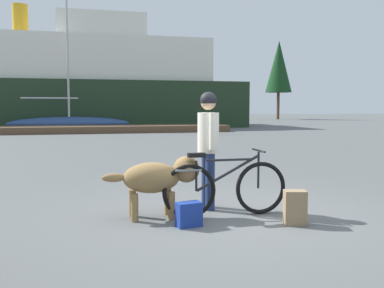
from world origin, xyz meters
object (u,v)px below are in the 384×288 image
at_px(bicycle, 225,188).
at_px(handbag_pannier, 189,214).
at_px(person_cyclist, 208,138).
at_px(backpack, 295,208).
at_px(dog, 159,178).
at_px(ferry_boat, 69,85).
at_px(sailboat_moored, 69,123).

xyz_separation_m(bicycle, handbag_pannier, (-0.61, -0.38, -0.25)).
relative_size(bicycle, person_cyclist, 1.03).
relative_size(person_cyclist, backpack, 3.91).
relative_size(bicycle, dog, 1.34).
bearing_deg(handbag_pannier, ferry_boat, 95.25).
height_order(dog, ferry_boat, ferry_boat).
xyz_separation_m(bicycle, ferry_boat, (-3.24, 28.25, 2.80)).
relative_size(dog, handbag_pannier, 4.22).
bearing_deg(dog, backpack, -24.95).
xyz_separation_m(dog, backpack, (1.67, -0.78, -0.34)).
bearing_deg(bicycle, dog, 170.57).
bearing_deg(ferry_boat, backpack, -82.12).
bearing_deg(dog, sailboat_moored, 95.31).
xyz_separation_m(person_cyclist, dog, (-0.81, -0.34, -0.50)).
relative_size(dog, ferry_boat, 0.05).
distance_m(backpack, handbag_pannier, 1.39).
bearing_deg(backpack, person_cyclist, 127.66).
bearing_deg(bicycle, person_cyclist, 102.10).
relative_size(handbag_pannier, ferry_boat, 0.01).
distance_m(bicycle, person_cyclist, 0.83).
xyz_separation_m(person_cyclist, handbag_pannier, (-0.51, -0.87, -0.91)).
bearing_deg(dog, ferry_boat, 94.74).
distance_m(bicycle, handbag_pannier, 0.76).
distance_m(bicycle, dog, 0.94).
height_order(bicycle, backpack, bicycle).
relative_size(dog, backpack, 3.00).
bearing_deg(bicycle, handbag_pannier, -148.04).
height_order(person_cyclist, dog, person_cyclist).
relative_size(backpack, sailboat_moored, 0.05).
bearing_deg(ferry_boat, bicycle, -83.45).
relative_size(bicycle, sailboat_moored, 0.19).
distance_m(person_cyclist, sailboat_moored, 22.71).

